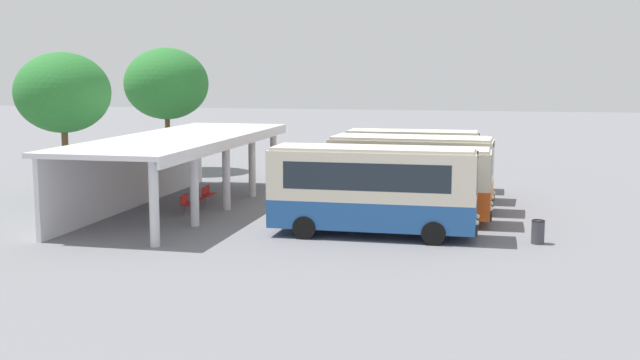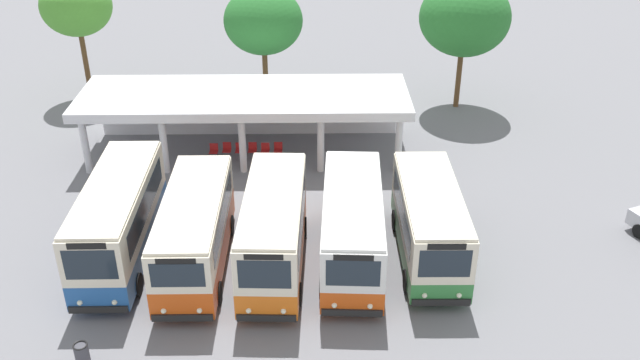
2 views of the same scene
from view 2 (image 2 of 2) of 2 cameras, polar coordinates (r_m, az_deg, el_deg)
ground_plane at (r=26.71m, az=-4.85°, el=-9.85°), size 180.00×180.00×0.00m
city_bus_nearest_orange at (r=28.94m, az=-16.25°, el=-3.03°), size 2.41×8.05×3.49m
city_bus_second_in_row at (r=27.78m, az=-10.30°, el=-4.06°), size 2.43×7.67×3.19m
city_bus_middle_cream at (r=27.29m, az=-3.85°, el=-4.04°), size 2.56×7.62×3.38m
city_bus_fourth_amber at (r=27.69m, az=2.68°, el=-3.74°), size 2.73×7.96×3.15m
city_bus_fifth_blue at (r=28.20m, az=9.02°, el=-3.40°), size 2.44×7.20×3.18m
terminal_canopy at (r=36.88m, az=-6.14°, el=6.37°), size 16.97×5.42×3.40m
waiting_chair_end_by_column at (r=36.67m, az=-8.75°, el=2.45°), size 0.45×0.45×0.86m
waiting_chair_second_from_end at (r=36.70m, az=-7.68°, el=2.56°), size 0.45×0.45×0.86m
waiting_chair_middle_seat at (r=36.57m, az=-6.64°, el=2.53°), size 0.45×0.45×0.86m
waiting_chair_fourth_seat at (r=36.54m, az=-5.58°, el=2.57°), size 0.45×0.45×0.86m
waiting_chair_fifth_seat at (r=36.42m, az=-4.53°, el=2.53°), size 0.45×0.45×0.86m
waiting_chair_far_end_seat at (r=36.45m, az=-3.47°, el=2.59°), size 0.45×0.45×0.86m
roadside_tree_behind_canopy at (r=41.41m, az=-4.70°, el=12.94°), size 4.61×4.61×7.29m
roadside_tree_east_of_canopy at (r=41.95m, az=11.85°, el=12.98°), size 5.28×5.28×7.80m
roadside_tree_west_of_canopy at (r=45.04m, az=-19.47°, el=13.36°), size 4.23×4.23×7.59m
litter_bin_apron at (r=25.03m, az=-19.02°, el=-13.46°), size 0.49×0.49×0.90m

